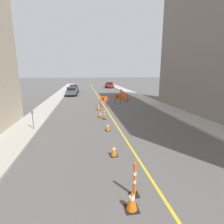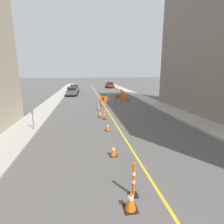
# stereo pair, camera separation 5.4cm
# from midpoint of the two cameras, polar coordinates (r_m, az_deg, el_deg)

# --- Properties ---
(lane_stripe) EXTENTS (0.12, 69.89, 0.01)m
(lane_stripe) POSITION_cam_midpoint_polar(r_m,az_deg,el_deg) (31.39, -4.63, 5.12)
(lane_stripe) COLOR gold
(lane_stripe) RESTS_ON ground_plane
(sidewalk_left) EXTENTS (2.23, 69.89, 0.15)m
(sidewalk_left) POSITION_cam_midpoint_polar(r_m,az_deg,el_deg) (31.60, -17.46, 4.76)
(sidewalk_left) COLOR #ADA89E
(sidewalk_left) RESTS_ON ground_plane
(sidewalk_right) EXTENTS (2.23, 69.89, 0.15)m
(sidewalk_right) POSITION_cam_midpoint_polar(r_m,az_deg,el_deg) (32.71, 7.76, 5.49)
(sidewalk_right) COLOR #ADA89E
(sidewalk_right) RESTS_ON ground_plane
(traffic_cone_second) EXTENTS (0.43, 0.43, 0.68)m
(traffic_cone_second) POSITION_cam_midpoint_polar(r_m,az_deg,el_deg) (6.08, 6.23, -26.70)
(traffic_cone_second) COLOR black
(traffic_cone_second) RESTS_ON ground_plane
(traffic_cone_third) EXTENTS (0.38, 0.38, 0.60)m
(traffic_cone_third) POSITION_cam_midpoint_polar(r_m,az_deg,el_deg) (9.14, 0.40, -12.42)
(traffic_cone_third) COLOR black
(traffic_cone_third) RESTS_ON ground_plane
(traffic_cone_fourth) EXTENTS (0.35, 0.35, 0.58)m
(traffic_cone_fourth) POSITION_cam_midpoint_polar(r_m,az_deg,el_deg) (12.80, -1.48, -4.95)
(traffic_cone_fourth) COLOR black
(traffic_cone_fourth) RESTS_ON ground_plane
(traffic_cone_fifth) EXTENTS (0.39, 0.39, 0.56)m
(traffic_cone_fifth) POSITION_cam_midpoint_polar(r_m,az_deg,el_deg) (16.74, -4.01, -0.74)
(traffic_cone_fifth) COLOR black
(traffic_cone_fifth) RESTS_ON ground_plane
(traffic_cone_farthest) EXTENTS (0.45, 0.45, 0.72)m
(traffic_cone_farthest) POSITION_cam_midpoint_polar(r_m,az_deg,el_deg) (19.92, -4.46, 1.68)
(traffic_cone_farthest) COLOR black
(traffic_cone_farthest) RESTS_ON ground_plane
(delineator_post_front) EXTENTS (0.33, 0.33, 1.26)m
(delineator_post_front) POSITION_cam_midpoint_polar(r_m,az_deg,el_deg) (6.47, 7.10, -21.57)
(delineator_post_front) COLOR black
(delineator_post_front) RESTS_ON ground_plane
(delineator_post_rear) EXTENTS (0.33, 0.33, 1.11)m
(delineator_post_rear) POSITION_cam_midpoint_polar(r_m,az_deg,el_deg) (15.91, -2.61, -0.71)
(delineator_post_rear) COLOR black
(delineator_post_rear) RESTS_ON ground_plane
(arrow_barricade_primary) EXTENTS (0.95, 0.09, 1.33)m
(arrow_barricade_primary) POSITION_cam_midpoint_polar(r_m,az_deg,el_deg) (21.41, -2.84, 4.12)
(arrow_barricade_primary) COLOR #EF560C
(arrow_barricade_primary) RESTS_ON ground_plane
(arrow_barricade_secondary) EXTENTS (0.92, 0.09, 1.28)m
(arrow_barricade_secondary) POSITION_cam_midpoint_polar(r_m,az_deg,el_deg) (23.54, 1.82, 4.81)
(arrow_barricade_secondary) COLOR #EF560C
(arrow_barricade_secondary) RESTS_ON ground_plane
(safety_mesh_fence) EXTENTS (0.71, 8.01, 1.17)m
(safety_mesh_fence) POSITION_cam_midpoint_polar(r_m,az_deg,el_deg) (28.98, 3.66, 5.66)
(safety_mesh_fence) COLOR #EF560C
(safety_mesh_fence) RESTS_ON ground_plane
(parked_car_curb_near) EXTENTS (1.95, 4.35, 1.59)m
(parked_car_curb_near) POSITION_cam_midpoint_polar(r_m,az_deg,el_deg) (33.19, -13.04, 6.64)
(parked_car_curb_near) COLOR #474C51
(parked_car_curb_near) RESTS_ON ground_plane
(parked_car_curb_mid) EXTENTS (1.94, 4.34, 1.59)m
(parked_car_curb_mid) POSITION_cam_midpoint_polar(r_m,az_deg,el_deg) (38.71, -12.33, 7.51)
(parked_car_curb_mid) COLOR #474C51
(parked_car_curb_mid) RESTS_ON ground_plane
(parked_car_curb_far) EXTENTS (1.95, 4.36, 1.59)m
(parked_car_curb_far) POSITION_cam_midpoint_polar(r_m,az_deg,el_deg) (48.72, -0.96, 8.84)
(parked_car_curb_far) COLOR maroon
(parked_car_curb_far) RESTS_ON ground_plane
(parking_meter_near_curb) EXTENTS (0.12, 0.11, 1.41)m
(parking_meter_near_curb) POSITION_cam_midpoint_polar(r_m,az_deg,el_deg) (13.81, -24.66, -1.12)
(parking_meter_near_curb) COLOR #4C4C51
(parking_meter_near_curb) RESTS_ON sidewalk_left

